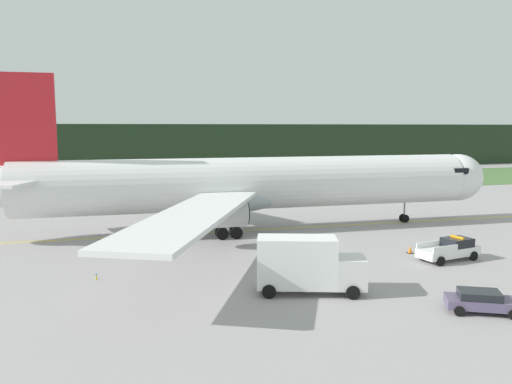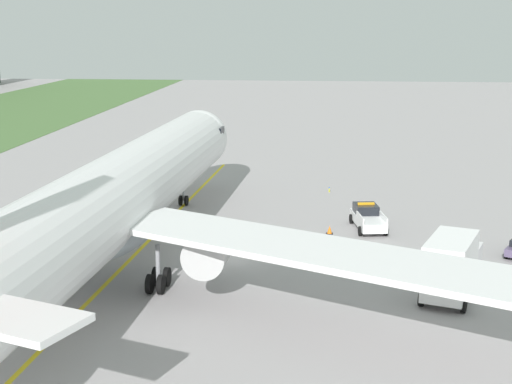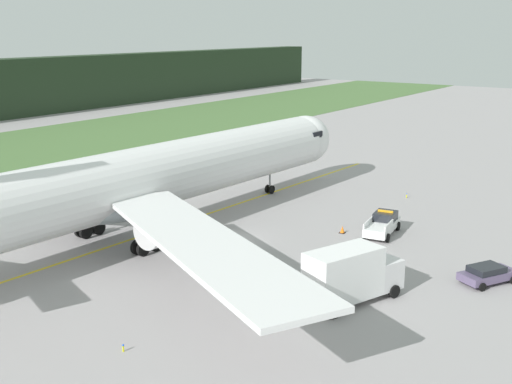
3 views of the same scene
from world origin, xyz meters
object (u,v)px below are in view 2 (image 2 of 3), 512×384
object	(u,v)px
apron_cone	(330,230)
ops_pickup_truck	(368,217)
airliner	(114,200)
catering_truck	(452,264)

from	to	relation	value
apron_cone	ops_pickup_truck	bearing A→B (deg)	-59.04
airliner	catering_truck	size ratio (longest dim) A/B	7.73
catering_truck	airliner	bearing A→B (deg)	84.03
catering_truck	apron_cone	xyz separation A→B (m)	(12.84, 7.24, -1.64)
ops_pickup_truck	catering_truck	xyz separation A→B (m)	(-14.63, -4.26, 1.05)
catering_truck	apron_cone	distance (m)	14.83
ops_pickup_truck	catering_truck	bearing A→B (deg)	-163.78
catering_truck	apron_cone	size ratio (longest dim) A/B	11.77
airliner	apron_cone	size ratio (longest dim) A/B	90.98
airliner	ops_pickup_truck	xyz separation A→B (m)	(12.42, -16.83, -3.99)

